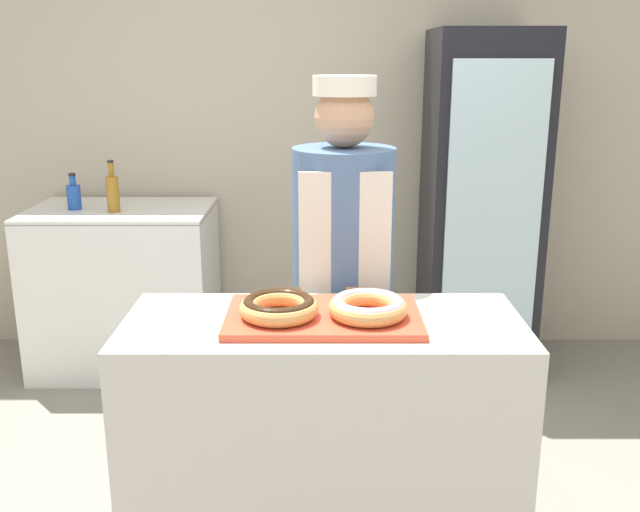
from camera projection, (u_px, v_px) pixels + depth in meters
name	position (u px, v px, depth m)	size (l,w,h in m)	color
wall_back	(318.00, 122.00, 4.15)	(8.00, 0.06, 2.70)	#BCB29E
display_counter	(320.00, 453.00, 2.34)	(1.25, 0.52, 0.93)	beige
serving_tray	(320.00, 317.00, 2.21)	(0.60, 0.37, 0.02)	#D84C33
donut_chocolate_glaze	(276.00, 306.00, 2.17)	(0.24, 0.24, 0.06)	tan
donut_light_glaze	(365.00, 306.00, 2.17)	(0.24, 0.24, 0.06)	tan
brownie_back_left	(285.00, 295.00, 2.32)	(0.08, 0.08, 0.03)	#382111
brownie_back_right	(354.00, 295.00, 2.32)	(0.08, 0.08, 0.03)	#382111
baker_person	(340.00, 287.00, 2.72)	(0.38, 0.38, 1.66)	#4C4C51
beverage_fridge	(477.00, 206.00, 3.89)	(0.59, 0.60, 1.86)	black
chest_freezer	(122.00, 288.00, 4.01)	(0.98, 0.66, 0.92)	white
bottle_blue	(70.00, 196.00, 3.84)	(0.07, 0.07, 0.20)	#1E4CB2
bottle_amber	(109.00, 192.00, 3.77)	(0.07, 0.07, 0.27)	#99661E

